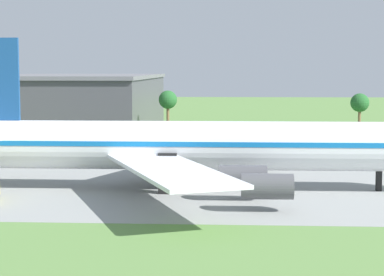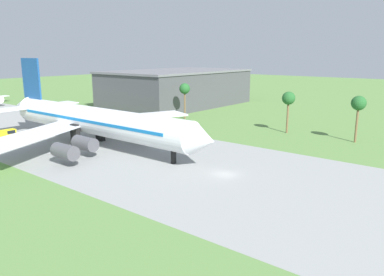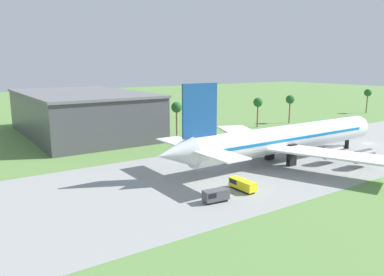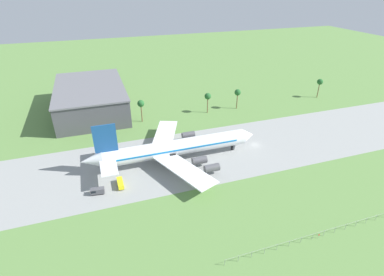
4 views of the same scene
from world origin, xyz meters
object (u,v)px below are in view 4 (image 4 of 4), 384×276
Objects in this scene: baggage_tug at (97,191)px; no_stopping_sign at (319,236)px; terminal_building at (91,98)px; catering_van at (120,183)px; jet_airliner at (174,148)px.

baggage_tug is 73.54m from no_stopping_sign.
baggage_tug reaches higher than no_stopping_sign.
terminal_building is at bearing 115.70° from no_stopping_sign.
catering_van is 68.30m from no_stopping_sign.
no_stopping_sign is at bearing -40.51° from catering_van.
jet_airliner reaches higher than baggage_tug.
jet_airliner is 11.90× the size of catering_van.
no_stopping_sign is 134.55m from terminal_building.
no_stopping_sign is (28.24, -54.70, -4.87)m from jet_airliner.
baggage_tug is 0.08× the size of terminal_building.
baggage_tug is at bearing -91.43° from terminal_building.
catering_van is 3.65× the size of no_stopping_sign.
catering_van reaches higher than no_stopping_sign.
terminal_building reaches higher than no_stopping_sign.
jet_airliner reaches higher than catering_van.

